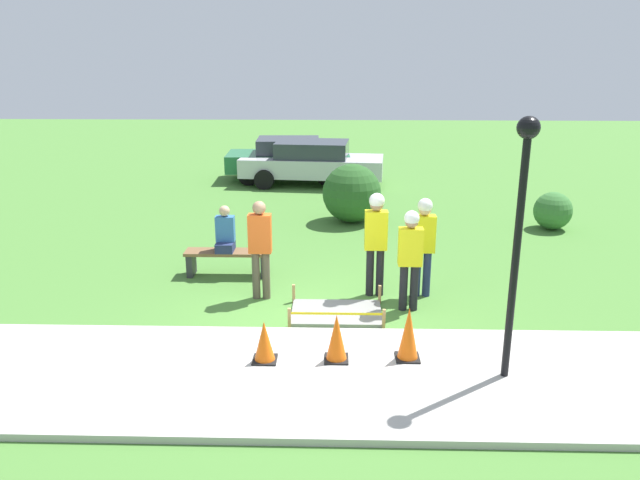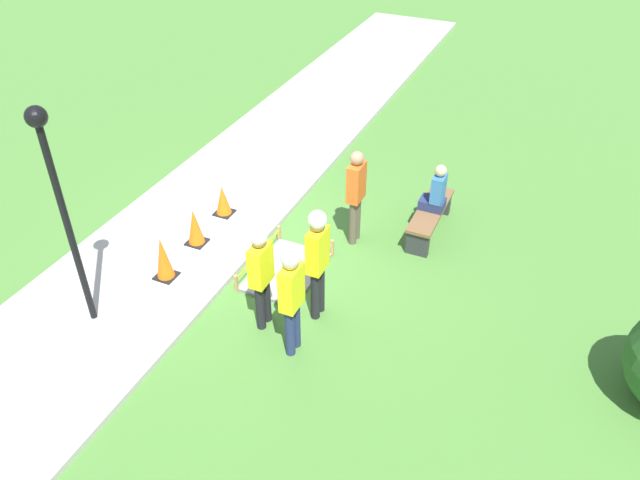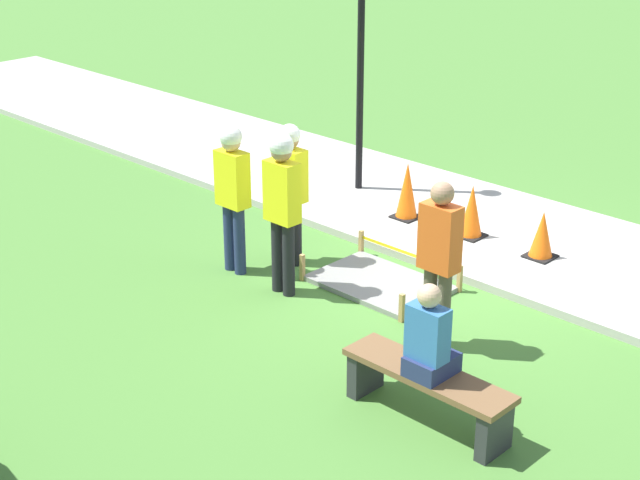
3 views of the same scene
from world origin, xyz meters
The scene contains 17 objects.
ground_plane centered at (0.00, 0.00, 0.00)m, with size 60.00×60.00×0.00m, color #477A33.
sidewalk centered at (0.00, -1.46, 0.05)m, with size 28.00×2.91×0.10m.
wet_concrete_patch centered at (0.40, 0.73, 0.04)m, with size 1.56×1.09×0.33m.
traffic_cone_near_patch centered at (-0.60, -1.08, 0.39)m, with size 0.34×0.34×0.59m.
traffic_cone_far_patch centered at (0.40, -1.03, 0.44)m, with size 0.34×0.34×0.69m.
traffic_cone_sidewalk_edge centered at (1.41, -0.97, 0.48)m, with size 0.34×0.34×0.77m.
park_bench centered at (-1.74, 2.58, 0.35)m, with size 1.65×0.44×0.51m.
person_seated_on_bench centered at (-1.78, 2.63, 0.86)m, with size 0.36×0.44×0.89m.
worker_supervisor centered at (1.09, 1.63, 1.15)m, with size 0.40×0.27×1.90m.
worker_assistant centered at (1.63, 0.98, 1.05)m, with size 0.40×0.25×1.76m.
worker_trainee centered at (1.93, 1.62, 1.09)m, with size 0.40×0.26×1.81m.
bystander_in_orange_shirt centered at (-0.94, 1.43, 1.02)m, with size 0.40×0.24×1.79m.
lamppost_near centered at (2.66, -1.41, 2.39)m, with size 0.28×0.28×3.44m.
parked_car_green centered at (-1.24, 11.90, 0.74)m, with size 4.14×2.10×1.40m.
parked_car_silver centered at (-0.41, 11.15, 0.73)m, with size 4.71×2.34×1.41m.
shrub_rounded_near centered at (5.72, 6.06, 0.47)m, with size 0.93×0.93×0.93m.
shrub_rounded_mid centered at (0.78, 6.61, 0.75)m, with size 1.50×1.50×1.50m.
Camera 1 is at (0.38, -8.94, 4.32)m, focal length 35.00 mm.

